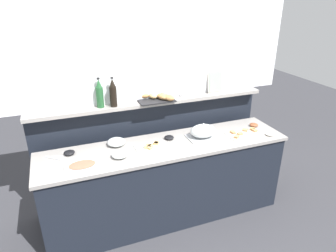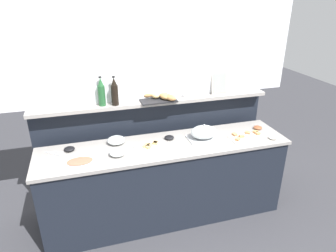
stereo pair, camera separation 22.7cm
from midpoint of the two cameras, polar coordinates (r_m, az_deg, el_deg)
name	(u,v)px [view 1 (the left image)]	position (r m, az deg, el deg)	size (l,w,h in m)	color
ground_plane	(151,187)	(4.14, -4.87, -11.33)	(12.00, 12.00, 0.00)	#38383D
buffet_counter	(166,182)	(3.40, -2.24, -10.47)	(2.63, 0.62, 0.92)	black
back_ledge_unit	(152,146)	(3.70, -4.74, -3.80)	(2.70, 0.22, 1.27)	black
upper_wall_panel	(149,38)	(3.33, -5.62, 16.11)	(3.30, 0.08, 1.33)	white
sandwich_platter_front	(151,146)	(3.12, -5.28, -3.82)	(0.33, 0.18, 0.04)	white
sandwich_platter_side	(244,134)	(3.45, 12.31, -1.49)	(0.38, 0.21, 0.04)	white
cold_cuts_platter	(82,165)	(2.93, -18.00, -7.07)	(0.32, 0.23, 0.02)	white
serving_cloche	(203,131)	(3.29, 4.68, -1.07)	(0.34, 0.24, 0.17)	#B7BABF
glass_bowl_large	(116,142)	(3.21, -11.71, -3.05)	(0.19, 0.19, 0.08)	silver
glass_bowl_medium	(120,155)	(2.98, -11.28, -5.34)	(0.16, 0.16, 0.06)	silver
condiment_bowl_dark	(69,153)	(3.16, -20.07, -4.77)	(0.11, 0.11, 0.04)	black
condiment_bowl_teal	(169,137)	(3.28, -1.78, -2.20)	(0.10, 0.10, 0.04)	black
condiment_bowl_cream	(254,125)	(3.70, 14.17, 0.19)	(0.10, 0.10, 0.03)	brown
condiment_bowl_red	(270,134)	(3.51, 16.84, -1.49)	(0.09, 0.09, 0.03)	silver
serving_tongs	(53,157)	(3.17, -22.75, -5.50)	(0.18, 0.13, 0.01)	#B7BABF
wine_bottle_green	(100,94)	(3.25, -14.74, 5.80)	(0.08, 0.08, 0.32)	#23562D
wine_bottle_dark	(113,93)	(3.24, -12.31, 5.98)	(0.08, 0.08, 0.32)	black
salt_shaker	(183,94)	(3.49, 1.03, 6.09)	(0.03, 0.03, 0.09)	white
pepper_shaker	(187,93)	(3.50, 1.70, 6.17)	(0.03, 0.03, 0.09)	white
bread_basket	(160,97)	(3.39, -3.47, 5.39)	(0.40, 0.30, 0.08)	black
framed_picture	(215,82)	(3.67, 7.10, 8.24)	(0.20, 0.06, 0.26)	#B2AD9E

